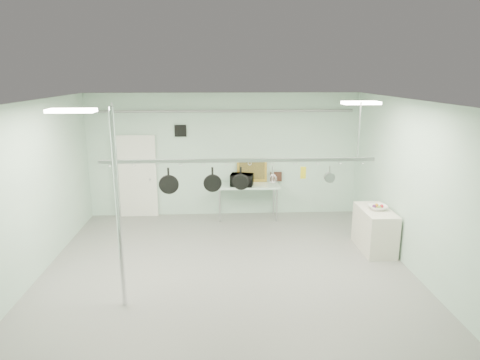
{
  "coord_description": "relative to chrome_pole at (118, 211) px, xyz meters",
  "views": [
    {
      "loc": [
        -0.15,
        -6.97,
        3.66
      ],
      "look_at": [
        0.27,
        1.0,
        1.67
      ],
      "focal_mm": 32.0,
      "sensor_mm": 36.0,
      "label": 1
    }
  ],
  "objects": [
    {
      "name": "floor",
      "position": [
        1.7,
        0.6,
        -1.6
      ],
      "size": [
        8.0,
        8.0,
        0.0
      ],
      "primitive_type": "plane",
      "color": "gray",
      "rests_on": "ground"
    },
    {
      "name": "ceiling",
      "position": [
        1.7,
        0.6,
        1.59
      ],
      "size": [
        7.0,
        8.0,
        0.02
      ],
      "primitive_type": "cube",
      "color": "silver",
      "rests_on": "back_wall"
    },
    {
      "name": "back_wall",
      "position": [
        1.7,
        4.59,
        0.0
      ],
      "size": [
        7.0,
        0.02,
        3.2
      ],
      "primitive_type": "cube",
      "color": "#9EBEAE",
      "rests_on": "floor"
    },
    {
      "name": "right_wall",
      "position": [
        5.19,
        0.6,
        0.0
      ],
      "size": [
        0.02,
        8.0,
        3.2
      ],
      "primitive_type": "cube",
      "color": "#9EBEAE",
      "rests_on": "floor"
    },
    {
      "name": "door",
      "position": [
        -0.6,
        4.54,
        -0.55
      ],
      "size": [
        1.1,
        0.1,
        2.2
      ],
      "primitive_type": "cube",
      "color": "silver",
      "rests_on": "floor"
    },
    {
      "name": "wall_vent",
      "position": [
        0.6,
        4.57,
        0.65
      ],
      "size": [
        0.3,
        0.04,
        0.3
      ],
      "primitive_type": "cube",
      "color": "black",
      "rests_on": "back_wall"
    },
    {
      "name": "conduit_pipe",
      "position": [
        1.7,
        4.5,
        1.15
      ],
      "size": [
        6.6,
        0.07,
        0.07
      ],
      "primitive_type": "cylinder",
      "rotation": [
        0.0,
        1.57,
        0.0
      ],
      "color": "gray",
      "rests_on": "back_wall"
    },
    {
      "name": "chrome_pole",
      "position": [
        0.0,
        0.0,
        0.0
      ],
      "size": [
        0.08,
        0.08,
        3.2
      ],
      "primitive_type": "cylinder",
      "color": "silver",
      "rests_on": "floor"
    },
    {
      "name": "prep_table",
      "position": [
        2.3,
        4.2,
        -0.77
      ],
      "size": [
        1.6,
        0.7,
        0.91
      ],
      "color": "silver",
      "rests_on": "floor"
    },
    {
      "name": "side_cabinet",
      "position": [
        4.85,
        2.0,
        -1.15
      ],
      "size": [
        0.6,
        1.2,
        0.9
      ],
      "primitive_type": "cube",
      "color": "beige",
      "rests_on": "floor"
    },
    {
      "name": "pot_rack",
      "position": [
        1.9,
        0.9,
        0.63
      ],
      "size": [
        4.8,
        0.06,
        1.0
      ],
      "color": "#B7B7BC",
      "rests_on": "ceiling"
    },
    {
      "name": "light_panel_left",
      "position": [
        -0.5,
        -0.2,
        1.56
      ],
      "size": [
        0.65,
        0.3,
        0.05
      ],
      "primitive_type": "cube",
      "color": "white",
      "rests_on": "ceiling"
    },
    {
      "name": "light_panel_right",
      "position": [
        4.1,
        1.2,
        1.56
      ],
      "size": [
        0.65,
        0.3,
        0.05
      ],
      "primitive_type": "cube",
      "color": "white",
      "rests_on": "ceiling"
    },
    {
      "name": "microwave",
      "position": [
        2.14,
        4.07,
        -0.54
      ],
      "size": [
        0.62,
        0.48,
        0.31
      ],
      "primitive_type": "imported",
      "rotation": [
        0.0,
        0.0,
        2.93
      ],
      "color": "black",
      "rests_on": "prep_table"
    },
    {
      "name": "coffee_canister",
      "position": [
        2.25,
        4.01,
        -0.6
      ],
      "size": [
        0.18,
        0.18,
        0.18
      ],
      "primitive_type": "cylinder",
      "rotation": [
        0.0,
        0.0,
        0.41
      ],
      "color": "silver",
      "rests_on": "prep_table"
    },
    {
      "name": "painting_large",
      "position": [
        2.43,
        4.5,
        -0.41
      ],
      "size": [
        0.78,
        0.14,
        0.58
      ],
      "primitive_type": "cube",
      "rotation": [
        -0.14,
        0.0,
        -0.01
      ],
      "color": "gold",
      "rests_on": "prep_table"
    },
    {
      "name": "painting_small",
      "position": [
        3.07,
        4.5,
        -0.57
      ],
      "size": [
        0.3,
        0.08,
        0.25
      ],
      "primitive_type": "cube",
      "rotation": [
        -0.17,
        0.0,
        -0.0
      ],
      "color": "black",
      "rests_on": "prep_table"
    },
    {
      "name": "fruit_bowl",
      "position": [
        4.88,
        2.0,
        -0.65
      ],
      "size": [
        0.4,
        0.4,
        0.09
      ],
      "primitive_type": "imported",
      "rotation": [
        0.0,
        0.0,
        0.07
      ],
      "color": "white",
      "rests_on": "side_cabinet"
    },
    {
      "name": "skillet_left",
      "position": [
        0.68,
        0.9,
        0.25
      ],
      "size": [
        0.34,
        0.08,
        0.47
      ],
      "primitive_type": null,
      "rotation": [
        0.0,
        0.0,
        0.05
      ],
      "color": "black",
      "rests_on": "pot_rack"
    },
    {
      "name": "skillet_mid",
      "position": [
        1.45,
        0.9,
        0.26
      ],
      "size": [
        0.32,
        0.07,
        0.45
      ],
      "primitive_type": null,
      "rotation": [
        0.0,
        0.0,
        0.04
      ],
      "color": "black",
      "rests_on": "pot_rack"
    },
    {
      "name": "skillet_right",
      "position": [
        1.94,
        0.9,
        0.28
      ],
      "size": [
        0.29,
        0.13,
        0.41
      ],
      "primitive_type": null,
      "rotation": [
        0.0,
        0.0,
        -0.24
      ],
      "color": "black",
      "rests_on": "pot_rack"
    },
    {
      "name": "whisk",
      "position": [
        2.5,
        0.9,
        0.33
      ],
      "size": [
        0.18,
        0.18,
        0.31
      ],
      "primitive_type": null,
      "rotation": [
        0.0,
        0.0,
        -0.19
      ],
      "color": "#B5B5BA",
      "rests_on": "pot_rack"
    },
    {
      "name": "grater",
      "position": [
        3.05,
        0.9,
        0.37
      ],
      "size": [
        0.1,
        0.05,
        0.23
      ],
      "primitive_type": null,
      "rotation": [
        0.0,
        0.0,
        -0.32
      ],
      "color": "gold",
      "rests_on": "pot_rack"
    },
    {
      "name": "saucepan",
      "position": [
        3.52,
        0.9,
        0.33
      ],
      "size": [
        0.19,
        0.1,
        0.31
      ],
      "primitive_type": null,
      "rotation": [
        0.0,
        0.0,
        0.03
      ],
      "color": "silver",
      "rests_on": "pot_rack"
    },
    {
      "name": "fruit_cluster",
      "position": [
        4.88,
        2.0,
        -0.61
      ],
      "size": [
        0.24,
        0.24,
        0.09
      ],
      "primitive_type": null,
      "color": "#A90F1B",
      "rests_on": "fruit_bowl"
    }
  ]
}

